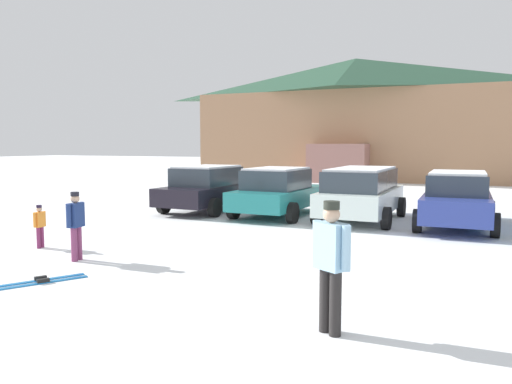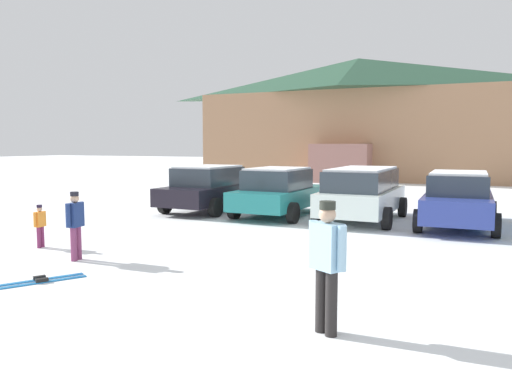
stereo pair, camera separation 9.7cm
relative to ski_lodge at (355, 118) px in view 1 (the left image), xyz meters
The scene contains 9 objects.
ski_lodge is the anchor object (origin of this frame).
parked_black_sedan 19.86m from the ski_lodge, 92.16° to the right, with size 2.33×4.70×1.61m.
parked_teal_hatchback 20.23m from the ski_lodge, 84.21° to the right, with size 2.35×4.30×1.60m.
parked_white_suv 20.56m from the ski_lodge, 76.51° to the right, with size 2.27×4.52×1.64m.
parked_blue_hatchback 21.47m from the ski_lodge, 69.32° to the right, with size 2.16×4.74×1.60m.
skier_adult_in_blue_parka 30.05m from the ski_lodge, 77.72° to the right, with size 0.55×0.41×1.67m.
skier_child_in_orange_jacket 27.08m from the ski_lodge, 92.34° to the right, with size 0.16×0.37×0.99m.
skier_teen_in_navy_coat 27.65m from the ski_lodge, 88.80° to the right, with size 0.25×0.52×1.41m.
pair_of_skis 29.27m from the ski_lodge, 87.67° to the right, with size 1.06×1.50×0.08m.
Camera 1 is at (5.34, -3.11, 2.36)m, focal length 35.00 mm.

